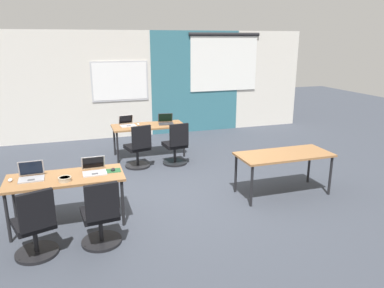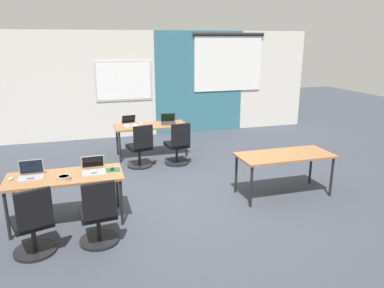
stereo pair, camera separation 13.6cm
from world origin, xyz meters
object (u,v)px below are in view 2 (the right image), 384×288
(laptop_near_left_end, at_px, (31,174))
(snack_bowl, at_px, (64,178))
(desk_far_center, at_px, (151,127))
(chair_near_left_end, at_px, (34,227))
(desk_near_right, at_px, (285,158))
(chair_far_right, at_px, (178,147))
(desk_near_left, at_px, (65,180))
(laptop_far_right, at_px, (168,121))
(mouse_far_left, at_px, (141,124))
(chair_far_left, at_px, (140,150))
(laptop_near_left_inner, at_px, (94,169))
(chair_near_left_inner, at_px, (99,218))
(laptop_far_left, at_px, (130,123))
(mouse_near_left_inner, at_px, (112,169))
(mouse_near_left_end, at_px, (11,178))

(laptop_near_left_end, xyz_separation_m, snack_bowl, (0.44, -0.24, -0.01))
(desk_far_center, relative_size, chair_near_left_end, 1.74)
(desk_near_right, bearing_deg, chair_far_right, 123.15)
(desk_near_left, relative_size, laptop_far_right, 4.32)
(desk_near_right, xyz_separation_m, mouse_far_left, (-1.96, 2.89, 0.08))
(chair_far_left, bearing_deg, laptop_near_left_inner, 50.85)
(chair_near_left_inner, height_order, chair_near_left_end, same)
(chair_near_left_end, bearing_deg, laptop_far_left, -132.96)
(mouse_near_left_inner, bearing_deg, chair_near_left_end, -141.60)
(mouse_near_left_end, distance_m, chair_far_left, 2.94)
(desk_near_right, bearing_deg, mouse_far_left, 124.16)
(chair_near_left_inner, bearing_deg, laptop_far_left, -109.51)
(chair_near_left_end, bearing_deg, desk_near_right, 172.70)
(chair_near_left_end, bearing_deg, chair_far_right, -150.75)
(mouse_far_left, bearing_deg, desk_far_center, -23.21)
(chair_near_left_inner, bearing_deg, mouse_far_left, -113.11)
(desk_near_right, bearing_deg, laptop_near_left_inner, 179.12)
(mouse_far_left, bearing_deg, desk_near_right, -55.84)
(laptop_far_left, xyz_separation_m, snack_bowl, (-1.30, -3.08, -0.01))
(desk_near_left, height_order, mouse_near_left_end, mouse_near_left_end)
(mouse_near_left_inner, distance_m, chair_near_left_inner, 0.91)
(chair_far_left, bearing_deg, chair_far_right, 162.80)
(laptop_far_right, height_order, snack_bowl, laptop_far_right)
(laptop_near_left_end, relative_size, mouse_far_left, 3.26)
(laptop_near_left_inner, height_order, mouse_far_left, laptop_near_left_inner)
(desk_near_right, distance_m, desk_far_center, 3.30)
(laptop_near_left_inner, height_order, laptop_far_left, laptop_far_left)
(mouse_near_left_end, height_order, mouse_far_left, same)
(laptop_near_left_inner, height_order, laptop_far_right, laptop_far_right)
(snack_bowl, bearing_deg, mouse_near_left_inner, 17.95)
(chair_near_left_end, height_order, mouse_far_left, chair_near_left_end)
(chair_near_left_inner, bearing_deg, chair_near_left_end, -4.25)
(mouse_far_left, bearing_deg, laptop_far_right, -6.58)
(chair_far_right, relative_size, laptop_far_left, 2.47)
(chair_near_left_end, bearing_deg, mouse_far_left, -136.10)
(chair_near_left_inner, height_order, chair_far_right, same)
(desk_far_center, bearing_deg, desk_near_right, -57.99)
(desk_far_center, relative_size, snack_bowl, 9.01)
(desk_near_left, bearing_deg, chair_near_left_inner, -61.77)
(desk_far_center, relative_size, mouse_near_left_end, 15.84)
(desk_near_left, xyz_separation_m, chair_far_left, (1.39, 2.09, -0.28))
(desk_far_center, bearing_deg, snack_bowl, -120.46)
(laptop_far_right, bearing_deg, laptop_near_left_end, -125.09)
(laptop_far_left, distance_m, mouse_far_left, 0.25)
(chair_near_left_end, distance_m, snack_bowl, 0.80)
(desk_far_center, bearing_deg, laptop_far_right, 2.68)
(desk_far_center, xyz_separation_m, chair_near_left_end, (-2.12, -3.58, -0.28))
(mouse_far_left, relative_size, snack_bowl, 0.58)
(mouse_far_left, distance_m, snack_bowl, 3.43)
(desk_near_right, height_order, snack_bowl, snack_bowl)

